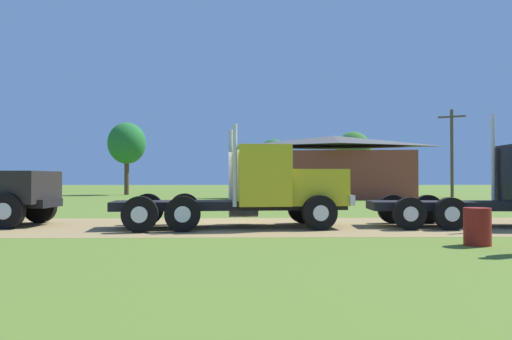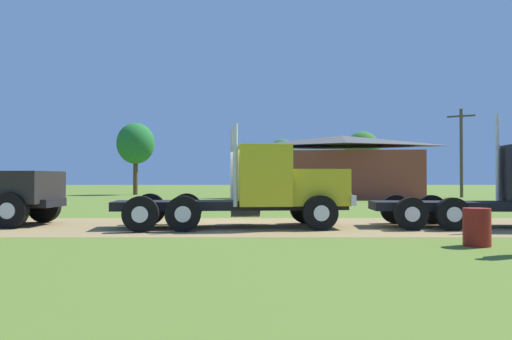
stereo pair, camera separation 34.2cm
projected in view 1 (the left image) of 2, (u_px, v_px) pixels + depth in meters
ground_plane at (239, 226)px, 16.65m from camera, size 200.00×200.00×0.00m
dirt_track at (239, 226)px, 16.65m from camera, size 120.00×6.54×0.01m
truck_foreground_white at (263, 189)px, 16.37m from camera, size 7.73×3.31×3.28m
steel_barrel at (477, 227)px, 11.87m from camera, size 0.63×0.63×0.90m
shed_building at (334, 168)px, 39.76m from camera, size 12.82×7.15×4.99m
utility_pole_near at (452, 150)px, 41.76m from camera, size 1.98×1.21×7.35m
tree_left at (127, 144)px, 47.69m from camera, size 3.59×3.59×6.92m
tree_mid at (273, 155)px, 55.99m from camera, size 3.27×3.27×5.98m
tree_right at (353, 152)px, 55.31m from camera, size 4.02×4.02×6.75m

